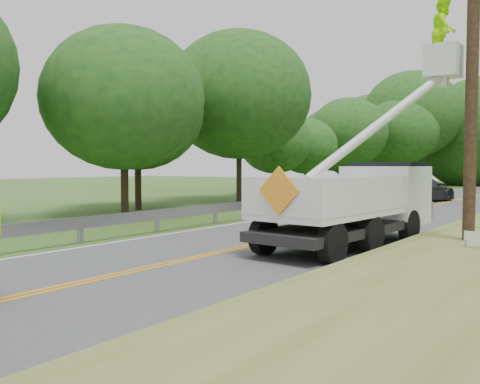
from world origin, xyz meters
The scene contains 9 objects.
ground centered at (0.00, 0.00, 0.00)m, with size 140.00×140.00×0.00m, color #395416.
road centered at (0.00, 14.00, 0.01)m, with size 7.20×96.00×0.03m.
guardrail centered at (-4.02, 14.91, 0.55)m, with size 0.18×48.00×0.77m.
treeline_left centered at (-10.11, 29.55, 5.91)m, with size 10.98×55.02×11.82m.
bucket_truck centered at (2.43, 8.82, 1.49)m, with size 3.82×6.67×6.46m.
suv_silver centered at (-2.07, 16.85, 0.79)m, with size 2.55×5.54×1.54m, color #AAADB2.
suv_darkgrey centered at (-1.48, 26.18, 0.78)m, with size 2.12×5.21×1.51m, color #33343A.
stop_sign_permanent centered at (-4.14, 22.42, 1.36)m, with size 0.45×0.06×2.11m.
yard_sign centered at (5.40, 7.78, 0.49)m, with size 0.47×0.10×0.68m.
Camera 1 is at (8.01, -4.91, 2.21)m, focal length 38.57 mm.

